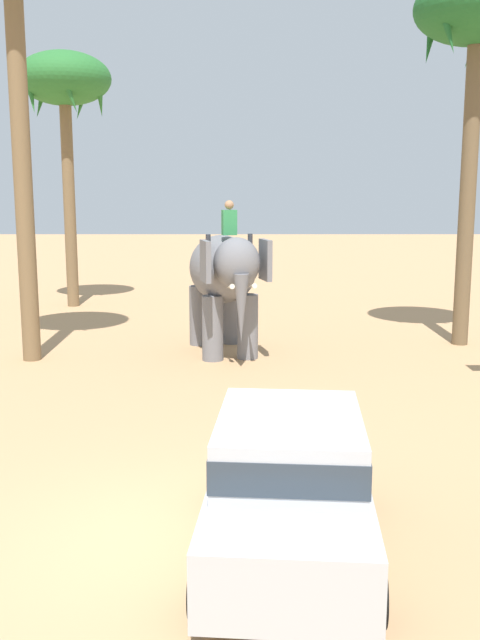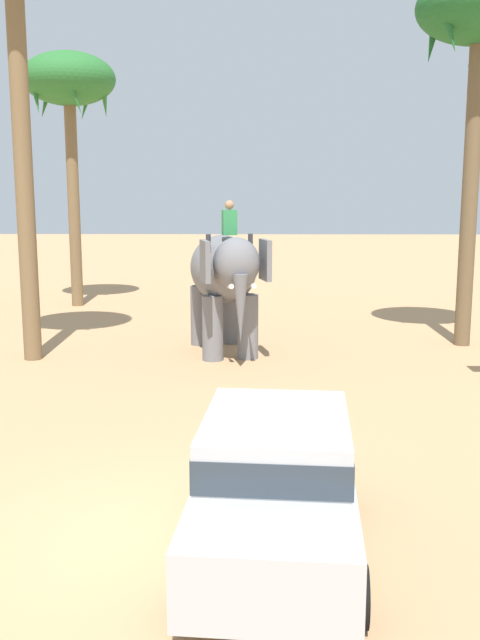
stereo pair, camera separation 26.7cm
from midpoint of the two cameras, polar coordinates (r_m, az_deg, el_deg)
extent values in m
plane|color=tan|center=(9.05, -6.30, -16.95)|extent=(120.00, 120.00, 0.00)
cube|color=#B7BABF|center=(8.40, 2.78, -13.98)|extent=(2.02, 4.22, 0.76)
cube|color=#B7BABF|center=(8.05, 2.80, -9.73)|extent=(1.72, 2.22, 0.64)
cube|color=#2D3842|center=(8.05, 2.80, -9.73)|extent=(1.74, 2.24, 0.35)
cylinder|color=black|center=(9.77, -2.13, -12.81)|extent=(0.23, 0.61, 0.60)
cylinder|color=black|center=(9.74, 8.12, -12.99)|extent=(0.23, 0.61, 0.60)
cylinder|color=black|center=(7.52, -4.47, -20.37)|extent=(0.23, 0.61, 0.60)
cylinder|color=black|center=(7.48, 9.43, -20.69)|extent=(0.23, 0.61, 0.60)
ellipsoid|color=slate|center=(18.39, -2.05, 4.09)|extent=(2.28, 3.39, 1.70)
cylinder|color=slate|center=(17.78, -0.03, -0.52)|extent=(0.52, 0.52, 1.60)
cylinder|color=slate|center=(17.60, -2.81, -0.65)|extent=(0.52, 0.52, 1.60)
cylinder|color=slate|center=(19.57, -1.31, 0.47)|extent=(0.52, 0.52, 1.60)
cylinder|color=slate|center=(19.40, -3.85, 0.36)|extent=(0.52, 0.52, 1.60)
ellipsoid|color=slate|center=(16.77, -0.93, 4.52)|extent=(1.30, 1.23, 1.20)
cube|color=slate|center=(17.04, 1.37, 4.78)|extent=(0.30, 0.81, 0.96)
cube|color=slate|center=(16.72, -3.42, 4.66)|extent=(0.30, 0.81, 0.96)
cone|color=slate|center=(16.47, -0.57, 0.91)|extent=(0.43, 0.43, 1.60)
cone|color=beige|center=(16.51, 0.27, 2.68)|extent=(0.25, 0.57, 0.21)
cone|color=beige|center=(16.39, -1.50, 2.62)|extent=(0.25, 0.57, 0.21)
cube|color=#338C4C|center=(17.46, -1.50, 7.72)|extent=(0.39, 0.31, 0.60)
sphere|color=#A87A56|center=(17.45, -1.51, 9.09)|extent=(0.22, 0.22, 0.22)
cylinder|color=#333338|center=(17.61, 0.17, 5.95)|extent=(0.12, 0.12, 0.55)
cylinder|color=#333338|center=(17.39, -3.18, 5.88)|extent=(0.12, 0.12, 0.55)
cylinder|color=brown|center=(20.00, 17.02, 10.05)|extent=(0.42, 0.42, 8.41)
ellipsoid|color=#1E5B28|center=(20.50, 17.71, 22.45)|extent=(3.20, 3.20, 1.80)
cone|color=#1E5B28|center=(21.57, 17.66, 20.46)|extent=(0.91, 0.57, 1.67)
cone|color=#1E5B28|center=(20.81, 14.28, 21.01)|extent=(0.73, 0.83, 1.69)
cone|color=#1E5B28|center=(19.47, 15.38, 21.73)|extent=(0.73, 0.83, 1.69)
cylinder|color=brown|center=(26.39, -13.86, 9.35)|extent=(0.41, 0.41, 7.68)
ellipsoid|color=#286B2D|center=(26.65, -14.25, 18.05)|extent=(3.20, 3.20, 1.80)
cone|color=#286B2D|center=(26.33, -11.54, 17.16)|extent=(0.40, 0.92, 1.64)
cone|color=#286B2D|center=(27.61, -12.83, 16.78)|extent=(0.91, 0.57, 1.67)
cone|color=#286B2D|center=(27.50, -15.88, 16.68)|extent=(0.73, 0.83, 1.69)
cone|color=#286B2D|center=(26.15, -16.74, 16.99)|extent=(0.73, 0.83, 1.69)
cone|color=#286B2D|center=(25.40, -13.99, 17.33)|extent=(0.91, 0.57, 1.67)
cylinder|color=brown|center=(18.10, -17.50, 12.07)|extent=(0.44, 0.44, 9.69)
camera|label=1|loc=(0.13, -90.54, -0.10)|focal=40.46mm
camera|label=2|loc=(0.13, 89.46, 0.10)|focal=40.46mm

